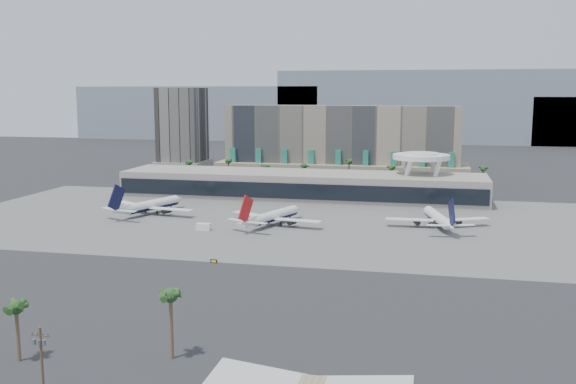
% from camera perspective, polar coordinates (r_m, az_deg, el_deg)
% --- Properties ---
extents(ground, '(900.00, 900.00, 0.00)m').
position_cam_1_polar(ground, '(198.96, -5.05, -5.55)').
color(ground, '#232326').
rests_on(ground, ground).
extents(apron_pad, '(260.00, 130.00, 0.06)m').
position_cam_1_polar(apron_pad, '(250.62, -1.27, -2.49)').
color(apron_pad, '#5B5B59').
rests_on(apron_pad, ground).
extents(mountain_ridge, '(680.00, 60.00, 70.00)m').
position_cam_1_polar(mountain_ridge, '(654.66, 9.84, 7.05)').
color(mountain_ridge, gray).
rests_on(mountain_ridge, ground).
extents(hotel, '(140.00, 30.00, 42.00)m').
position_cam_1_polar(hotel, '(362.79, 4.74, 3.69)').
color(hotel, gray).
rests_on(hotel, ground).
extents(office_tower, '(30.00, 30.00, 52.00)m').
position_cam_1_polar(office_tower, '(414.02, -9.36, 5.10)').
color(office_tower, black).
rests_on(office_tower, ground).
extents(terminal, '(170.00, 32.50, 14.50)m').
position_cam_1_polar(terminal, '(302.31, 1.18, 0.72)').
color(terminal, '#B2A89C').
rests_on(terminal, ground).
extents(saucer_structure, '(26.00, 26.00, 21.89)m').
position_cam_1_polar(saucer_structure, '(301.28, 11.75, 2.79)').
color(saucer_structure, white).
rests_on(saucer_structure, ground).
extents(palm_row, '(157.80, 2.80, 13.10)m').
position_cam_1_polar(palm_row, '(334.92, 3.54, 2.19)').
color(palm_row, brown).
rests_on(palm_row, ground).
extents(utility_pole, '(3.20, 0.85, 12.00)m').
position_cam_1_polar(utility_pole, '(114.48, -21.09, -13.46)').
color(utility_pole, '#4C3826').
rests_on(utility_pole, ground).
extents(airliner_left, '(39.06, 40.35, 14.54)m').
position_cam_1_polar(airliner_left, '(267.90, -12.19, -1.16)').
color(airliner_left, white).
rests_on(airliner_left, ground).
extents(airliner_centre, '(37.26, 38.48, 13.91)m').
position_cam_1_polar(airliner_centre, '(240.12, -1.36, -2.15)').
color(airliner_centre, white).
rests_on(airliner_centre, ground).
extents(airliner_right, '(37.97, 39.42, 13.85)m').
position_cam_1_polar(airliner_right, '(242.64, 13.22, -2.28)').
color(airliner_right, white).
rests_on(airliner_right, ground).
extents(service_vehicle_a, '(5.15, 2.57, 2.50)m').
position_cam_1_polar(service_vehicle_a, '(233.93, -7.51, -3.09)').
color(service_vehicle_a, white).
rests_on(service_vehicle_a, ground).
extents(service_vehicle_b, '(3.55, 2.52, 1.65)m').
position_cam_1_polar(service_vehicle_b, '(237.17, -4.14, -2.97)').
color(service_vehicle_b, silver).
rests_on(service_vehicle_b, ground).
extents(taxiway_sign, '(2.23, 0.67, 1.00)m').
position_cam_1_polar(taxiway_sign, '(189.95, -6.61, -6.12)').
color(taxiway_sign, black).
rests_on(taxiway_sign, ground).
extents(near_palm_a, '(6.00, 6.00, 11.83)m').
position_cam_1_polar(near_palm_a, '(130.03, -22.99, -10.00)').
color(near_palm_a, brown).
rests_on(near_palm_a, ground).
extents(near_palm_b, '(6.00, 6.00, 13.72)m').
position_cam_1_polar(near_palm_b, '(122.41, -10.39, -9.67)').
color(near_palm_b, brown).
rests_on(near_palm_b, ground).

